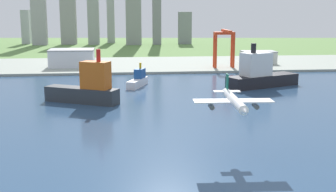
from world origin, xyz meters
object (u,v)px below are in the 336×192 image
object	(u,v)px
airplane_landing	(234,101)
container_barge	(87,88)
cargo_ship	(260,74)
warehouse_main	(72,58)
ferry_boat	(138,80)
port_crane_red	(224,41)
warehouse_annex	(258,57)

from	to	relation	value
airplane_landing	container_barge	size ratio (longest dim) A/B	0.80
cargo_ship	warehouse_main	size ratio (longest dim) A/B	1.39
ferry_boat	cargo_ship	world-z (taller)	cargo_ship
port_crane_red	cargo_ship	bearing A→B (deg)	-86.70
airplane_landing	port_crane_red	size ratio (longest dim) A/B	1.04
airplane_landing	warehouse_annex	distance (m)	338.27
container_barge	port_crane_red	bearing A→B (deg)	49.63
ferry_boat	container_barge	size ratio (longest dim) A/B	0.66
airplane_landing	port_crane_red	xyz separation A→B (m)	(61.86, 284.24, 5.09)
ferry_boat	container_barge	xyz separation A→B (m)	(-38.41, -64.95, 5.38)
ferry_boat	warehouse_annex	size ratio (longest dim) A/B	0.92
warehouse_annex	container_barge	bearing A→B (deg)	-133.51
container_barge	cargo_ship	distance (m)	149.37
warehouse_annex	cargo_ship	bearing A→B (deg)	-106.76
container_barge	warehouse_annex	bearing A→B (deg)	46.49
airplane_landing	warehouse_main	world-z (taller)	airplane_landing
airplane_landing	port_crane_red	distance (m)	290.94
airplane_landing	ferry_boat	distance (m)	195.43
ferry_boat	warehouse_annex	bearing A→B (deg)	41.48
warehouse_main	ferry_boat	bearing A→B (deg)	-60.70
cargo_ship	warehouse_annex	bearing A→B (deg)	73.24
cargo_ship	port_crane_red	xyz separation A→B (m)	(-6.16, 106.79, 20.72)
ferry_boat	warehouse_main	size ratio (longest dim) A/B	0.73
warehouse_main	container_barge	bearing A→B (deg)	-81.07
port_crane_red	warehouse_annex	size ratio (longest dim) A/B	1.07
airplane_landing	warehouse_main	distance (m)	328.04
airplane_landing	ferry_boat	size ratio (longest dim) A/B	1.21
port_crane_red	warehouse_main	xyz separation A→B (m)	(-163.33, 27.38, -19.33)
port_crane_red	warehouse_main	size ratio (longest dim) A/B	0.85
warehouse_main	warehouse_annex	bearing A→B (deg)	2.05
airplane_landing	ferry_boat	xyz separation A→B (m)	(-33.94, 191.32, -20.89)
ferry_boat	port_crane_red	size ratio (longest dim) A/B	0.86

